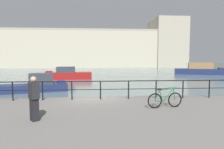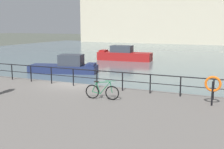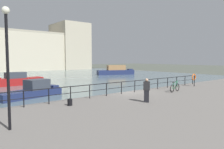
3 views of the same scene
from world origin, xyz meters
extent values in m
plane|color=#4C5147|center=(0.00, 0.00, 0.00)|extent=(240.00, 240.00, 0.00)
cube|color=slate|center=(0.00, 30.20, 0.01)|extent=(80.00, 60.00, 0.01)
cube|color=slate|center=(0.00, -6.50, 0.48)|extent=(56.00, 13.00, 0.97)
cube|color=#B2A891|center=(26.64, 62.46, 8.90)|extent=(11.08, 15.05, 17.81)
cube|color=navy|center=(-6.30, 8.04, 0.38)|extent=(7.04, 3.78, 0.74)
cube|color=#333842|center=(-5.50, 8.26, 1.28)|extent=(2.63, 2.29, 1.07)
cube|color=navy|center=(-3.58, 8.79, 0.87)|extent=(1.16, 1.61, 0.24)
cube|color=maroon|center=(-4.38, 19.71, 0.55)|extent=(7.35, 2.49, 1.08)
cube|color=#333842|center=(-4.78, 19.69, 1.54)|extent=(2.91, 1.92, 0.90)
cube|color=navy|center=(21.06, 26.88, 0.60)|extent=(9.75, 4.86, 1.17)
cube|color=#997047|center=(21.17, 26.85, 1.82)|extent=(4.91, 2.93, 1.27)
cube|color=navy|center=(24.90, 25.60, 1.30)|extent=(1.52, 1.63, 0.24)
cylinder|color=black|center=(-9.46, -0.75, 1.49)|extent=(0.07, 0.07, 1.05)
cylinder|color=black|center=(-7.82, -0.75, 1.49)|extent=(0.07, 0.07, 1.05)
cylinder|color=black|center=(-6.19, -0.75, 1.49)|extent=(0.07, 0.07, 1.05)
cylinder|color=black|center=(-4.56, -0.75, 1.49)|extent=(0.07, 0.07, 1.05)
cylinder|color=black|center=(-2.93, -0.75, 1.49)|extent=(0.07, 0.07, 1.05)
cylinder|color=black|center=(-1.29, -0.75, 1.49)|extent=(0.07, 0.07, 1.05)
cylinder|color=black|center=(0.34, -0.75, 1.49)|extent=(0.07, 0.07, 1.05)
cylinder|color=black|center=(1.97, -0.75, 1.49)|extent=(0.07, 0.07, 1.05)
cylinder|color=black|center=(3.61, -0.75, 1.49)|extent=(0.07, 0.07, 1.05)
cylinder|color=black|center=(5.24, -0.75, 1.49)|extent=(0.07, 0.07, 1.05)
cylinder|color=black|center=(6.87, -0.75, 1.49)|extent=(0.07, 0.07, 1.05)
cylinder|color=black|center=(8.51, -0.75, 1.49)|extent=(0.07, 0.07, 1.05)
cylinder|color=black|center=(10.14, -0.75, 1.49)|extent=(0.07, 0.07, 1.05)
cylinder|color=black|center=(-0.48, -0.75, 2.02)|extent=(21.23, 0.06, 0.06)
cylinder|color=black|center=(-0.48, -0.75, 1.54)|extent=(21.23, 0.04, 0.04)
torus|color=black|center=(3.91, -2.86, 1.33)|extent=(0.72, 0.16, 0.72)
torus|color=black|center=(2.87, -3.01, 1.33)|extent=(0.72, 0.16, 0.72)
cylinder|color=#146638|center=(3.55, -2.91, 1.57)|extent=(0.55, 0.11, 0.66)
cylinder|color=#146638|center=(3.19, -2.96, 1.53)|extent=(0.24, 0.07, 0.58)
cylinder|color=#146638|center=(3.45, -2.93, 1.85)|extent=(0.72, 0.14, 0.11)
cylinder|color=#146638|center=(3.08, -2.98, 1.29)|extent=(0.43, 0.10, 0.12)
cylinder|color=#146638|center=(2.98, -2.99, 1.57)|extent=(0.26, 0.07, 0.51)
cylinder|color=#146638|center=(3.86, -2.87, 1.61)|extent=(0.14, 0.06, 0.57)
cube|color=black|center=(3.09, -2.98, 1.86)|extent=(0.23, 0.12, 0.05)
cylinder|color=#146638|center=(3.80, -2.87, 1.94)|extent=(0.52, 0.10, 0.02)
cylinder|color=black|center=(-6.94, -2.07, 1.19)|extent=(0.32, 0.32, 0.44)
cylinder|color=black|center=(8.54, -1.90, 1.54)|extent=(0.08, 0.08, 1.15)
torus|color=orange|center=(8.54, -1.84, 1.99)|extent=(0.75, 0.11, 0.75)
cylinder|color=black|center=(-11.19, -4.75, 3.42)|extent=(0.12, 0.12, 4.91)
sphere|color=silver|center=(-11.19, -4.75, 6.02)|extent=(0.32, 0.32, 0.32)
cube|color=black|center=(-2.23, -4.49, 1.39)|extent=(0.40, 0.42, 0.85)
cube|color=#262628|center=(-2.23, -4.49, 2.13)|extent=(0.49, 0.52, 0.62)
sphere|color=tan|center=(-2.23, -4.49, 2.55)|extent=(0.22, 0.22, 0.22)
camera|label=1|loc=(0.15, -12.07, 3.33)|focal=31.80mm
camera|label=2|loc=(9.51, -15.37, 4.64)|focal=45.37mm
camera|label=3|loc=(-13.31, -14.42, 4.01)|focal=33.83mm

